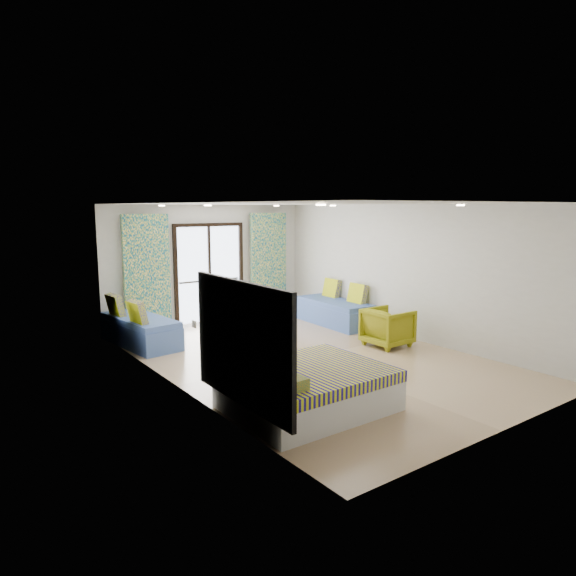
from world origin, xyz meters
TOP-DOWN VIEW (x-y plane):
  - floor at (0.00, 0.00)m, footprint 5.00×7.50m
  - ceiling at (0.00, 0.00)m, footprint 5.00×7.50m
  - wall_back at (0.00, 3.75)m, footprint 5.00×0.01m
  - wall_front at (0.00, -3.75)m, footprint 5.00×0.01m
  - wall_left at (-2.50, 0.00)m, footprint 0.01×7.50m
  - wall_right at (2.50, 0.00)m, footprint 0.01×7.50m
  - balcony_door at (0.00, 3.72)m, footprint 1.76×0.08m
  - balcony_rail at (0.00, 3.73)m, footprint 1.52×0.03m
  - curtain_left at (-1.55, 3.57)m, footprint 1.00×0.10m
  - curtain_right at (1.55, 3.57)m, footprint 1.00×0.10m
  - downlight_a at (-1.40, -2.00)m, footprint 0.12×0.12m
  - downlight_b at (1.40, -2.00)m, footprint 0.12×0.12m
  - downlight_c at (-1.40, 1.00)m, footprint 0.12×0.12m
  - downlight_d at (1.40, 1.00)m, footprint 0.12×0.12m
  - downlight_e at (-1.40, 3.00)m, footprint 0.12×0.12m
  - downlight_f at (1.40, 3.00)m, footprint 0.12×0.12m
  - headboard at (-2.46, -1.84)m, footprint 0.06×2.10m
  - switch_plate at (-2.47, -0.59)m, footprint 0.02×0.10m
  - bed at (-1.48, -1.84)m, footprint 2.00×1.63m
  - daybed_left at (-2.12, 2.59)m, footprint 0.98×2.04m
  - daybed_right at (2.12, 1.70)m, footprint 0.87×2.02m
  - coffee_table at (0.08, 1.81)m, footprint 0.70×0.70m
  - vase at (0.13, 1.76)m, footprint 0.23×0.24m
  - armchair at (1.71, -0.29)m, footprint 0.74×0.78m

SIDE VIEW (x-z plane):
  - floor at x=0.00m, z-range -0.01..0.01m
  - bed at x=-1.48m, z-range -0.06..0.63m
  - daybed_left at x=-2.12m, z-range -0.18..0.79m
  - daybed_right at x=2.12m, z-range -0.18..0.79m
  - coffee_table at x=0.08m, z-range 0.01..0.70m
  - armchair at x=1.71m, z-range 0.00..0.80m
  - vase at x=0.13m, z-range 0.39..0.60m
  - balcony_rail at x=0.00m, z-range 0.93..0.97m
  - headboard at x=-2.46m, z-range 0.30..1.80m
  - switch_plate at x=-2.47m, z-range 1.00..1.10m
  - curtain_left at x=-1.55m, z-range 0.00..2.50m
  - curtain_right at x=1.55m, z-range 0.00..2.50m
  - balcony_door at x=0.00m, z-range 0.12..2.40m
  - wall_back at x=0.00m, z-range 0.00..2.70m
  - wall_front at x=0.00m, z-range 0.00..2.70m
  - wall_left at x=-2.50m, z-range 0.00..2.70m
  - wall_right at x=2.50m, z-range 0.00..2.70m
  - downlight_a at x=-1.40m, z-range 2.66..2.68m
  - downlight_b at x=1.40m, z-range 2.66..2.68m
  - downlight_c at x=-1.40m, z-range 2.66..2.68m
  - downlight_d at x=1.40m, z-range 2.66..2.68m
  - downlight_e at x=-1.40m, z-range 2.66..2.68m
  - downlight_f at x=1.40m, z-range 2.66..2.68m
  - ceiling at x=0.00m, z-range 2.70..2.71m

